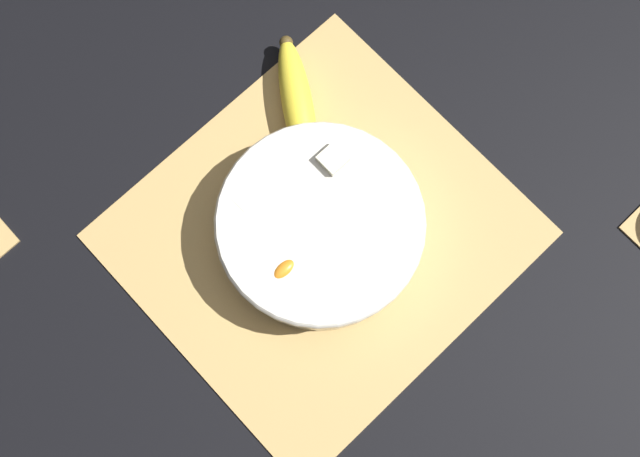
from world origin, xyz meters
The scene contains 4 objects.
ground_plane centered at (0.00, 0.00, 0.00)m, with size 6.00×6.00×0.00m, color black.
bamboo_mat_center centered at (0.00, 0.00, 0.00)m, with size 0.43×0.40×0.01m.
fruit_salad_bowl centered at (0.00, 0.00, 0.04)m, with size 0.24×0.24×0.07m.
whole_banana centered at (-0.09, -0.13, 0.03)m, with size 0.13×0.17×0.04m.
Camera 1 is at (0.14, 0.14, 0.88)m, focal length 42.00 mm.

